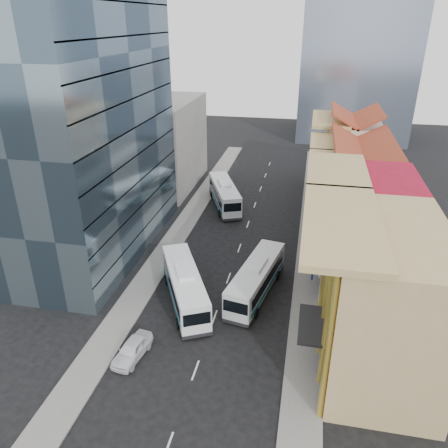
% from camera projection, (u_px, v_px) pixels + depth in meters
% --- Properties ---
extents(ground, '(200.00, 200.00, 0.00)m').
position_uv_depth(ground, '(192.00, 379.00, 34.09)').
color(ground, black).
rests_on(ground, ground).
extents(sidewalk_right, '(3.00, 90.00, 0.15)m').
position_uv_depth(sidewalk_right, '(310.00, 254.00, 52.02)').
color(sidewalk_right, slate).
rests_on(sidewalk_right, ground).
extents(sidewalk_left, '(3.00, 90.00, 0.15)m').
position_uv_depth(sidewalk_left, '(173.00, 241.00, 55.08)').
color(sidewalk_left, slate).
rests_on(sidewalk_left, ground).
extents(shophouse_tan, '(8.00, 14.00, 12.00)m').
position_uv_depth(shophouse_tan, '(383.00, 300.00, 33.44)').
color(shophouse_tan, tan).
rests_on(shophouse_tan, ground).
extents(shophouse_red, '(8.00, 10.00, 12.00)m').
position_uv_depth(shophouse_red, '(368.00, 232.00, 44.07)').
color(shophouse_red, '#A5122A').
rests_on(shophouse_red, ground).
extents(shophouse_cream_near, '(8.00, 9.00, 10.00)m').
position_uv_depth(shophouse_cream_near, '(360.00, 205.00, 52.91)').
color(shophouse_cream_near, beige).
rests_on(shophouse_cream_near, ground).
extents(shophouse_cream_mid, '(8.00, 9.00, 10.00)m').
position_uv_depth(shophouse_cream_mid, '(355.00, 181.00, 60.89)').
color(shophouse_cream_mid, beige).
rests_on(shophouse_cream_mid, ground).
extents(shophouse_cream_far, '(8.00, 12.00, 11.00)m').
position_uv_depth(shophouse_cream_far, '(351.00, 156.00, 69.98)').
color(shophouse_cream_far, beige).
rests_on(shophouse_cream_far, ground).
extents(office_tower, '(12.00, 26.00, 30.00)m').
position_uv_depth(office_tower, '(83.00, 125.00, 47.58)').
color(office_tower, '#374A58').
rests_on(office_tower, ground).
extents(office_block_far, '(10.00, 18.00, 14.00)m').
position_uv_depth(office_block_far, '(164.00, 144.00, 71.20)').
color(office_block_far, gray).
rests_on(office_block_far, ground).
extents(bus_left_near, '(7.78, 11.92, 3.82)m').
position_uv_depth(bus_left_near, '(185.00, 286.00, 42.62)').
color(bus_left_near, white).
rests_on(bus_left_near, ground).
extents(bus_left_far, '(7.17, 12.26, 3.88)m').
position_uv_depth(bus_left_far, '(224.00, 194.00, 64.75)').
color(bus_left_far, silver).
rests_on(bus_left_far, ground).
extents(bus_right, '(4.89, 11.88, 3.71)m').
position_uv_depth(bus_right, '(256.00, 279.00, 43.86)').
color(bus_right, silver).
rests_on(bus_right, ground).
extents(sedan_left, '(2.53, 4.79, 1.55)m').
position_uv_depth(sedan_left, '(132.00, 349.00, 36.04)').
color(sedan_left, white).
rests_on(sedan_left, ground).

